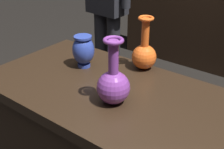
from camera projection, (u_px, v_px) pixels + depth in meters
vase_centerpiece at (113, 84)px, 1.19m from camera, size 0.14×0.14×0.28m
vase_tall_behind at (83, 50)px, 1.48m from camera, size 0.11×0.11×0.16m
vase_left_accent at (145, 53)px, 1.46m from camera, size 0.12×0.12×0.27m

